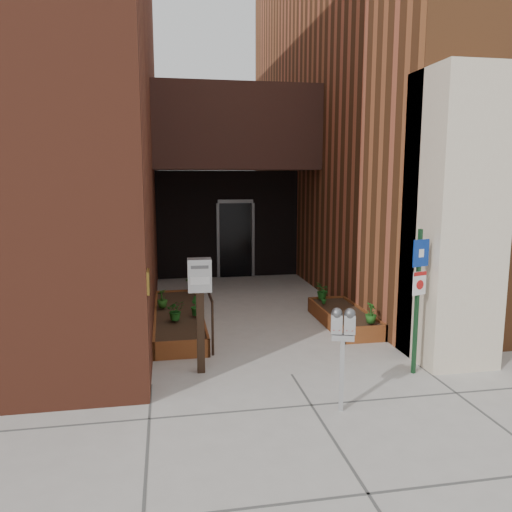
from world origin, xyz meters
TOP-DOWN VIEW (x-y plane):
  - ground at (0.00, 0.00)m, footprint 80.00×80.00m
  - architecture at (-0.18, 6.89)m, footprint 20.00×14.60m
  - planter_left at (-1.55, 2.70)m, footprint 0.90×3.60m
  - planter_right at (1.60, 2.20)m, footprint 0.80×2.20m
  - handrail at (-1.05, 2.65)m, footprint 0.04×3.34m
  - parking_meter at (0.32, -1.19)m, footprint 0.30×0.18m
  - sign_post at (1.77, -0.27)m, footprint 0.28×0.11m
  - payment_dropbox at (-1.29, 0.34)m, footprint 0.34×0.26m
  - shrub_left_a at (-1.61, 2.09)m, footprint 0.37×0.37m
  - shrub_left_b at (-1.25, 2.34)m, footprint 0.23×0.23m
  - shrub_left_c at (-1.85, 3.01)m, footprint 0.29×0.29m
  - shrub_left_d at (-1.25, 4.28)m, footprint 0.27×0.27m
  - shrub_right_a at (1.76, 1.30)m, footprint 0.28×0.28m
  - shrub_right_b at (1.36, 2.70)m, footprint 0.24×0.24m
  - shrub_right_c at (1.46, 3.10)m, footprint 0.33×0.33m

SIDE VIEW (x-z plane):
  - ground at x=0.00m, z-range 0.00..0.00m
  - planter_left at x=-1.55m, z-range -0.02..0.28m
  - planter_right at x=1.60m, z-range -0.02..0.28m
  - shrub_right_b at x=1.36m, z-range 0.30..0.62m
  - shrub_right_c at x=1.46m, z-range 0.30..0.66m
  - shrub_right_a at x=1.76m, z-range 0.30..0.66m
  - shrub_left_b at x=-1.25m, z-range 0.30..0.66m
  - shrub_left_a at x=-1.61m, z-range 0.30..0.66m
  - shrub_left_c at x=-1.85m, z-range 0.30..0.67m
  - shrub_left_d at x=-1.25m, z-range 0.30..0.67m
  - handrail at x=-1.05m, z-range 0.30..1.20m
  - parking_meter at x=0.32m, z-range 0.36..1.66m
  - payment_dropbox at x=-1.29m, z-range 0.37..2.07m
  - sign_post at x=1.77m, z-range 0.24..2.36m
  - architecture at x=-0.18m, z-range -0.02..9.98m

